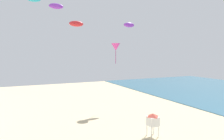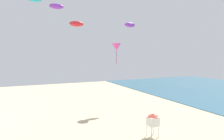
% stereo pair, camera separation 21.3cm
% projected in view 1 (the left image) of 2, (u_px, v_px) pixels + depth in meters
% --- Properties ---
extents(lifeguard_stand, '(1.10, 1.10, 2.55)m').
position_uv_depth(lifeguard_stand, '(153.00, 120.00, 22.16)').
color(lifeguard_stand, white).
rests_on(lifeguard_stand, ground).
extents(kite_purple_parafoil, '(2.29, 0.64, 0.89)m').
position_uv_depth(kite_purple_parafoil, '(129.00, 25.00, 38.49)').
color(kite_purple_parafoil, purple).
extents(kite_purple_parafoil_2, '(1.74, 0.48, 0.68)m').
position_uv_depth(kite_purple_parafoil_2, '(56.00, 6.00, 24.60)').
color(kite_purple_parafoil_2, purple).
extents(kite_magenta_delta, '(1.54, 1.54, 3.50)m').
position_uv_depth(kite_magenta_delta, '(116.00, 47.00, 34.80)').
color(kite_magenta_delta, '#DB3D9E').
extents(kite_red_parafoil, '(1.76, 0.49, 0.69)m').
position_uv_depth(kite_red_parafoil, '(76.00, 24.00, 24.46)').
color(kite_red_parafoil, red).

